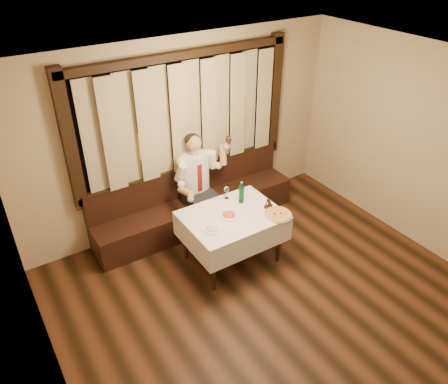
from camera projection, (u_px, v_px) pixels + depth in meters
room at (269, 191)px, 4.80m from camera, size 5.01×6.01×2.81m
banquette at (195, 206)px, 6.68m from camera, size 3.20×0.61×0.94m
dining_table at (232, 221)px, 5.77m from camera, size 1.27×0.97×0.76m
pizza at (278, 214)px, 5.69m from camera, size 0.37×0.37×0.04m
pasta_red at (229, 213)px, 5.67m from camera, size 0.27×0.27×0.09m
pasta_cream at (212, 227)px, 5.42m from camera, size 0.24×0.24×0.08m
green_bottle at (241, 194)px, 5.89m from camera, size 0.07×0.07×0.32m
table_wine_glass at (227, 190)px, 5.98m from camera, size 0.07×0.07×0.19m
cruet_caddy at (268, 205)px, 5.83m from camera, size 0.12×0.08×0.12m
seated_man at (198, 177)px, 6.33m from camera, size 0.85×0.63×1.50m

